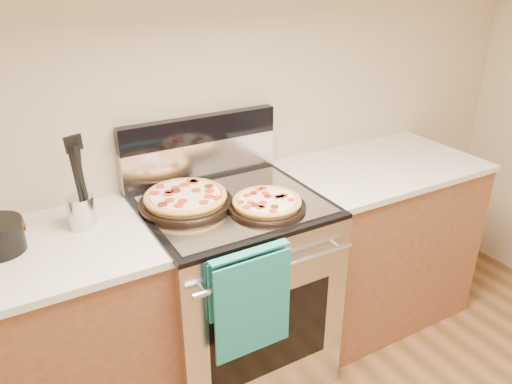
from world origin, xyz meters
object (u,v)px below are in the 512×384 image
range_body (234,293)px  pepperoni_pizza_back (186,199)px  pepperoni_pizza_front (267,203)px  utensil_crock (81,212)px

range_body → pepperoni_pizza_back: (-0.18, 0.07, 0.50)m
pepperoni_pizza_back → range_body: bearing=-21.3°
pepperoni_pizza_front → pepperoni_pizza_back: bearing=144.2°
range_body → pepperoni_pizza_front: 0.52m
pepperoni_pizza_back → utensil_crock: (-0.41, 0.05, 0.02)m
utensil_crock → pepperoni_pizza_back: bearing=-6.3°
range_body → utensil_crock: bearing=169.0°
range_body → pepperoni_pizza_front: size_ratio=2.82×
pepperoni_pizza_front → utensil_crock: 0.73m
range_body → pepperoni_pizza_front: (0.10, -0.13, 0.50)m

